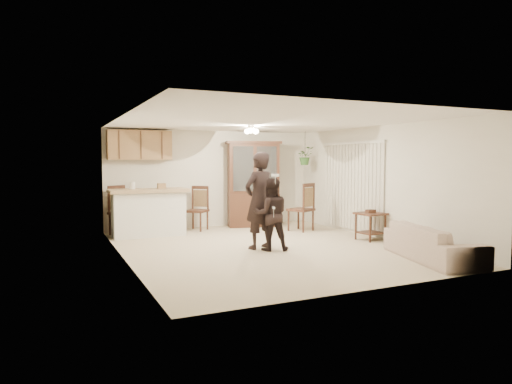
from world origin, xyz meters
name	(u,v)px	position (x,y,z in m)	size (l,w,h in m)	color
floor	(267,248)	(0.00, 0.00, 0.00)	(6.50, 6.50, 0.00)	beige
ceiling	(267,121)	(0.00, 0.00, 2.50)	(5.50, 6.50, 0.02)	white
wall_back	(212,179)	(0.00, 3.25, 1.25)	(5.50, 0.02, 2.50)	white
wall_front	(374,197)	(0.00, -3.25, 1.25)	(5.50, 0.02, 2.50)	white
wall_left	(124,189)	(-2.75, 0.00, 1.25)	(0.02, 6.50, 2.50)	white
wall_right	(378,182)	(2.75, 0.00, 1.25)	(0.02, 6.50, 2.50)	white
breakfast_bar	(149,215)	(-1.85, 2.35, 0.50)	(1.60, 0.55, 1.00)	white
bar_top	(149,191)	(-1.85, 2.35, 1.05)	(1.75, 0.70, 0.08)	tan
upper_cabinets	(140,145)	(-1.90, 3.07, 2.10)	(1.50, 0.34, 0.70)	olive
vertical_blinds	(352,187)	(2.71, 0.90, 1.10)	(0.06, 2.30, 2.10)	beige
ceiling_fixture	(251,130)	(0.20, 1.20, 2.40)	(0.36, 0.36, 0.20)	#FFE6BF
hanging_plant	(305,156)	(2.30, 2.40, 1.85)	(0.43, 0.37, 0.48)	#295823
plant_cord	(305,144)	(2.30, 2.40, 2.17)	(0.01, 0.01, 0.65)	#29241E
sofa	(433,239)	(2.13, -2.22, 0.37)	(1.87, 0.73, 0.73)	beige
adult	(259,203)	(-0.17, -0.01, 0.90)	(0.66, 0.43, 1.80)	black
child	(271,216)	(-0.04, -0.28, 0.68)	(0.66, 0.51, 1.35)	black
china_hutch	(253,185)	(0.97, 2.79, 1.10)	(1.50, 0.87, 2.23)	#371F14
side_table	(370,226)	(2.42, -0.18, 0.31)	(0.59, 0.59, 0.67)	#371F14
chair_bar	(123,221)	(-2.36, 2.82, 0.32)	(0.69, 0.69, 1.15)	#371F14
chair_hutch_left	(197,218)	(-0.60, 2.74, 0.31)	(0.69, 0.69, 1.10)	#371F14
chair_hutch_right	(301,217)	(1.72, 1.61, 0.33)	(0.70, 0.70, 1.18)	#371F14
controller_adult	(275,175)	(-0.04, -0.43, 1.46)	(0.05, 0.16, 0.05)	silver
controller_child	(274,208)	(-0.15, -0.59, 0.86)	(0.04, 0.12, 0.04)	silver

